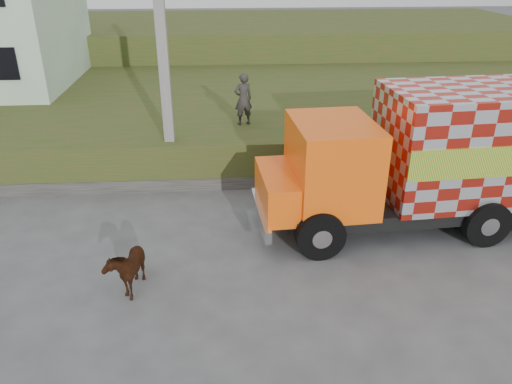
{
  "coord_description": "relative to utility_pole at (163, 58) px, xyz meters",
  "views": [
    {
      "loc": [
        0.67,
        -10.45,
        6.91
      ],
      "look_at": [
        1.49,
        1.08,
        1.3
      ],
      "focal_mm": 35.0,
      "sensor_mm": 36.0,
      "label": 1
    }
  ],
  "objects": [
    {
      "name": "utility_pole",
      "position": [
        0.0,
        0.0,
        0.0
      ],
      "size": [
        1.2,
        0.3,
        8.0
      ],
      "color": "gray",
      "rests_on": "ground"
    },
    {
      "name": "embankment",
      "position": [
        1.0,
        5.4,
        -3.33
      ],
      "size": [
        40.0,
        12.0,
        1.5
      ],
      "primitive_type": "cube",
      "color": "#2E4A18",
      "rests_on": "ground"
    },
    {
      "name": "embankment_far",
      "position": [
        1.0,
        17.4,
        -2.58
      ],
      "size": [
        40.0,
        12.0,
        3.0
      ],
      "primitive_type": "cube",
      "color": "#2E4A18",
      "rests_on": "ground"
    },
    {
      "name": "retaining_strip",
      "position": [
        -1.0,
        -0.4,
        -3.88
      ],
      "size": [
        16.0,
        0.5,
        0.4
      ],
      "primitive_type": "cube",
      "color": "#595651",
      "rests_on": "ground"
    },
    {
      "name": "cow",
      "position": [
        -0.54,
        -5.61,
        -3.49
      ],
      "size": [
        0.83,
        1.46,
        1.17
      ],
      "primitive_type": "imported",
      "rotation": [
        0.0,
        0.0,
        -0.15
      ],
      "color": "black",
      "rests_on": "ground"
    },
    {
      "name": "cargo_truck",
      "position": [
        7.33,
        -3.14,
        -2.12
      ],
      "size": [
        8.69,
        3.46,
        3.8
      ],
      "rotation": [
        0.0,
        0.0,
        0.07
      ],
      "color": "black",
      "rests_on": "ground"
    },
    {
      "name": "ground",
      "position": [
        1.0,
        -4.6,
        -4.08
      ],
      "size": [
        120.0,
        120.0,
        0.0
      ],
      "primitive_type": "plane",
      "color": "#474749",
      "rests_on": "ground"
    },
    {
      "name": "pedestrian",
      "position": [
        2.4,
        1.47,
        -1.69
      ],
      "size": [
        0.75,
        0.61,
        1.76
      ],
      "primitive_type": "imported",
      "rotation": [
        0.0,
        0.0,
        3.48
      ],
      "color": "#312F2B",
      "rests_on": "embankment"
    }
  ]
}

